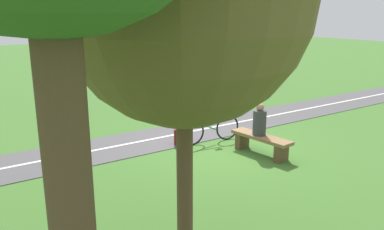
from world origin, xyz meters
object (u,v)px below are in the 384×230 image
at_px(bench, 261,142).
at_px(backpack, 181,137).
at_px(bicycle, 210,129).
at_px(person_seated, 260,121).

height_order(bench, backpack, bench).
height_order(bicycle, backpack, bicycle).
xyz_separation_m(bicycle, backpack, (0.23, 0.75, -0.16)).
bearing_deg(bench, bicycle, 12.72).
bearing_deg(person_seated, bench, 180.00).
bearing_deg(person_seated, backpack, 30.39).
height_order(person_seated, bicycle, person_seated).
bearing_deg(bicycle, person_seated, 117.53).
relative_size(bench, person_seated, 2.11).
bearing_deg(bench, person_seated, -0.00).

